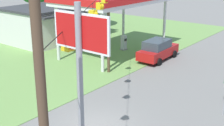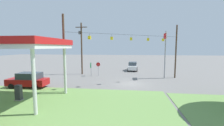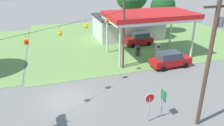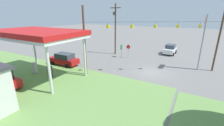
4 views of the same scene
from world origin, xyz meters
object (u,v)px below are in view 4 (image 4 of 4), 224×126
Objects in this scene: fuel_pump_near at (50,72)px; route_sign at (121,48)px; gas_station_canopy at (37,34)px; car_on_crossroad at (170,49)px; stop_sign_roadside at (128,48)px; utility_pole_main at (115,27)px; car_at_pumps_front at (64,59)px; fuel_pump_far at (35,68)px; car_at_pumps_rear at (1,80)px; stop_sign_overhead at (204,32)px.

route_sign is (-3.66, -13.02, 0.98)m from fuel_pump_near.
gas_station_canopy is 24.27m from car_on_crossroad.
route_sign is (1.30, 0.23, -0.10)m from stop_sign_roadside.
utility_pole_main is (-1.43, -14.66, 4.68)m from fuel_pump_near.
stop_sign_roadside is at bearing -131.47° from car_at_pumps_front.
utility_pole_main is (-4.50, -14.66, 4.68)m from fuel_pump_far.
stop_sign_roadside is 1.04× the size of route_sign.
car_on_crossroad is at bearing -132.50° from car_at_pumps_front.
gas_station_canopy is at bearing 79.38° from car_at_pumps_rear.
fuel_pump_near is at bearing 37.69° from stop_sign_overhead.
stop_sign_overhead is at bearing -144.78° from gas_station_canopy.
gas_station_canopy is at bearing 179.94° from fuel_pump_far.
fuel_pump_far is 14.68m from route_sign.
car_at_pumps_rear is at bearing 42.71° from stop_sign_overhead.
car_at_pumps_front is 2.00× the size of stop_sign_roadside.
gas_station_canopy is 4.93m from fuel_pump_near.
gas_station_canopy reaches higher than car_at_pumps_front.
utility_pole_main is (3.52, -1.41, 3.59)m from stop_sign_roadside.
car_at_pumps_rear is 20.00m from utility_pole_main.
stop_sign_overhead is (-18.50, -8.05, 4.42)m from car_at_pumps_front.
stop_sign_overhead reaches higher than fuel_pump_far.
utility_pole_main reaches higher than gas_station_canopy.
stop_sign_roadside reaches higher than car_at_pumps_rear.
car_at_pumps_rear is at bearing 81.19° from gas_station_canopy.
utility_pole_main reaches higher than car_at_pumps_front.
car_on_crossroad is at bearing -125.17° from fuel_pump_far.
fuel_pump_near is 23.08m from car_on_crossroad.
gas_station_canopy reaches higher than stop_sign_roadside.
fuel_pump_far is 0.16× the size of utility_pole_main.
car_on_crossroad reaches higher than fuel_pump_far.
car_at_pumps_front is 20.66m from car_on_crossroad.
stop_sign_roadside is (-6.48, -13.25, -3.60)m from gas_station_canopy.
gas_station_canopy reaches higher than car_on_crossroad.
route_sign is 4.61m from utility_pole_main.
stop_sign_overhead reaches higher than car_on_crossroad.
car_on_crossroad is 9.36m from stop_sign_roadside.
car_on_crossroad is (-11.16, -20.20, 0.24)m from fuel_pump_near.
stop_sign_overhead reaches higher than gas_station_canopy.
car_at_pumps_front is 10.40m from route_sign.
car_on_crossroad is 10.41m from route_sign.
stop_sign_overhead is (-5.07, 7.65, 4.44)m from car_on_crossroad.
car_at_pumps_rear is 25.51m from stop_sign_overhead.
utility_pole_main is (-2.97, -14.66, -0.00)m from gas_station_canopy.
gas_station_canopy is 1.49× the size of stop_sign_overhead.
stop_sign_roadside is at bearing -110.50° from fuel_pump_near.
route_sign reaches higher than fuel_pump_far.
stop_sign_overhead is at bearing 171.88° from utility_pole_main.
route_sign is at bearing -117.31° from fuel_pump_far.
stop_sign_roadside reaches higher than fuel_pump_far.
fuel_pump_far is 23.49m from stop_sign_overhead.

